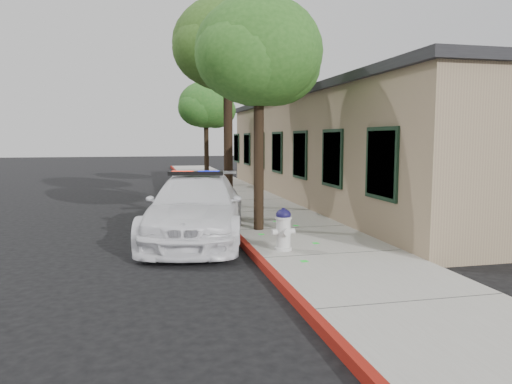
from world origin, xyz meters
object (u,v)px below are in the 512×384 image
(police_car, at_px, (196,208))
(street_tree_far, at_px, (207,107))
(street_tree_near, at_px, (259,57))
(street_tree_mid, at_px, (228,49))
(fire_hydrant, at_px, (283,229))
(clapboard_building, at_px, (367,148))

(police_car, relative_size, street_tree_far, 1.12)
(street_tree_near, height_order, street_tree_far, street_tree_near)
(street_tree_near, bearing_deg, street_tree_mid, 90.46)
(street_tree_near, xyz_separation_m, street_tree_far, (0.23, 12.47, -0.49))
(fire_hydrant, bearing_deg, police_car, 121.59)
(fire_hydrant, xyz_separation_m, street_tree_far, (0.27, 14.90, 3.48))
(fire_hydrant, distance_m, street_tree_far, 15.31)
(clapboard_building, distance_m, police_car, 9.96)
(police_car, distance_m, street_tree_far, 13.28)
(police_car, height_order, street_tree_near, street_tree_near)
(street_tree_mid, bearing_deg, police_car, -108.86)
(fire_hydrant, bearing_deg, street_tree_mid, 84.82)
(clapboard_building, relative_size, street_tree_near, 3.52)
(fire_hydrant, xyz_separation_m, street_tree_mid, (0.01, 6.95, 4.93))
(fire_hydrant, distance_m, street_tree_near, 4.65)
(police_car, distance_m, street_tree_near, 4.13)
(clapboard_building, height_order, street_tree_far, street_tree_far)
(police_car, xyz_separation_m, street_tree_far, (1.89, 12.73, 3.28))
(street_tree_mid, relative_size, street_tree_far, 1.36)
(street_tree_far, bearing_deg, clapboard_building, -48.39)
(clapboard_building, relative_size, police_car, 3.55)
(fire_hydrant, relative_size, street_tree_near, 0.15)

